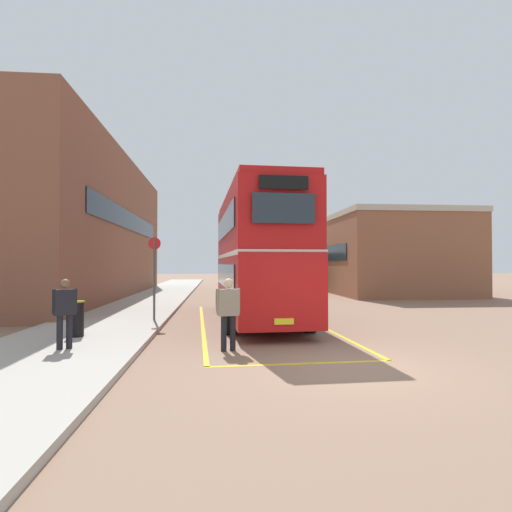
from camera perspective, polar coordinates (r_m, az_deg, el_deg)
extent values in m
plane|color=#846651|center=(23.08, 1.37, -6.39)|extent=(135.60, 135.60, 0.00)
cube|color=#A39E93|center=(25.59, -13.97, -5.68)|extent=(4.00, 57.60, 0.14)
cube|color=brown|center=(27.94, -21.97, 3.58)|extent=(5.14, 23.59, 8.73)
cube|color=#19232D|center=(27.35, -16.73, 4.56)|extent=(0.06, 17.93, 1.10)
cube|color=brown|center=(34.27, 15.83, -0.18)|extent=(8.38, 16.43, 5.30)
cube|color=#232D38|center=(32.99, 8.97, 0.29)|extent=(0.06, 12.48, 1.10)
cube|color=#BCB29E|center=(34.43, 15.80, 4.54)|extent=(8.50, 16.55, 0.36)
cylinder|color=black|center=(19.00, -5.03, -6.01)|extent=(0.33, 1.01, 1.00)
cylinder|color=black|center=(19.29, 2.40, -5.94)|extent=(0.33, 1.01, 1.00)
cylinder|color=black|center=(12.79, -3.50, -8.43)|extent=(0.33, 1.01, 1.00)
cylinder|color=black|center=(13.22, 7.42, -8.18)|extent=(0.33, 1.01, 1.00)
cube|color=#B71414|center=(15.95, 0.06, -3.72)|extent=(2.90, 10.20, 2.10)
cube|color=#B71414|center=(15.99, 0.06, 3.81)|extent=(2.89, 10.00, 2.10)
cube|color=#B71414|center=(16.13, 0.06, 7.89)|extent=(2.79, 9.90, 0.20)
cube|color=silver|center=(15.94, 0.06, 0.05)|extent=(2.92, 10.11, 0.14)
cube|color=#232D38|center=(15.81, -4.34, -2.66)|extent=(0.43, 8.27, 0.84)
cube|color=#232D38|center=(15.87, -4.33, 4.22)|extent=(0.43, 8.27, 0.84)
cube|color=#232D38|center=(16.16, 4.36, -2.62)|extent=(0.43, 8.27, 0.84)
cube|color=#232D38|center=(16.22, 4.35, 4.10)|extent=(0.43, 8.27, 0.84)
cube|color=#232D38|center=(11.04, 3.83, 6.54)|extent=(1.68, 0.12, 0.80)
cube|color=black|center=(11.15, 3.83, 10.01)|extent=(1.32, 0.10, 0.36)
cube|color=#232D38|center=(20.97, -1.92, -2.00)|extent=(1.92, 0.13, 1.00)
cube|color=yellow|center=(11.04, 3.85, -8.92)|extent=(0.52, 0.06, 0.16)
cylinder|color=black|center=(38.17, 2.38, -3.59)|extent=(0.34, 0.94, 0.92)
cylinder|color=black|center=(38.35, 6.10, -3.58)|extent=(0.34, 0.94, 0.92)
cylinder|color=black|center=(32.96, 2.77, -3.99)|extent=(0.34, 0.94, 0.92)
cylinder|color=black|center=(33.18, 7.06, -3.96)|extent=(0.34, 0.94, 0.92)
cube|color=#1E512D|center=(35.61, 4.56, -1.94)|extent=(3.19, 8.87, 2.60)
cube|color=silver|center=(35.61, 4.55, 0.25)|extent=(3.02, 8.51, 0.12)
cube|color=#232D38|center=(35.53, 2.59, -1.38)|extent=(0.67, 6.92, 0.96)
cube|color=#232D38|center=(35.72, 6.51, -1.37)|extent=(0.67, 6.92, 0.96)
cube|color=#232D38|center=(39.95, 4.05, -1.41)|extent=(1.92, 0.22, 1.10)
cylinder|color=black|center=(10.43, -3.20, -10.48)|extent=(0.14, 0.14, 0.87)
cylinder|color=black|center=(10.37, -4.43, -10.53)|extent=(0.14, 0.14, 0.87)
cube|color=gray|center=(10.30, -3.81, -6.34)|extent=(0.54, 0.32, 0.65)
cylinder|color=gray|center=(10.36, -2.44, -6.13)|extent=(0.09, 0.09, 0.62)
cylinder|color=gray|center=(10.24, -5.19, -6.19)|extent=(0.09, 0.09, 0.62)
sphere|color=beige|center=(10.25, -3.78, -3.72)|extent=(0.23, 0.23, 0.23)
cylinder|color=black|center=(10.92, -24.16, -9.40)|extent=(0.14, 0.14, 0.80)
cylinder|color=black|center=(10.87, -25.24, -9.43)|extent=(0.14, 0.14, 0.80)
cube|color=black|center=(10.81, -24.67, -5.76)|extent=(0.51, 0.44, 0.60)
cylinder|color=black|center=(10.87, -23.47, -5.58)|extent=(0.09, 0.09, 0.57)
cylinder|color=black|center=(10.76, -25.88, -5.61)|extent=(0.09, 0.09, 0.57)
sphere|color=brown|center=(10.77, -24.63, -3.45)|extent=(0.22, 0.22, 0.22)
cylinder|color=black|center=(12.60, -23.35, -7.96)|extent=(0.41, 0.41, 0.94)
cylinder|color=olive|center=(12.56, -23.34, -5.75)|extent=(0.43, 0.43, 0.04)
cylinder|color=#4C4C51|center=(15.33, -13.73, -3.08)|extent=(0.08, 0.08, 2.91)
cylinder|color=red|center=(15.34, -13.71, 1.68)|extent=(0.44, 0.04, 0.44)
cube|color=gold|center=(14.92, -7.31, -9.29)|extent=(0.71, 12.09, 0.01)
cube|color=gold|center=(15.50, 7.86, -8.98)|extent=(0.71, 12.09, 0.01)
cube|color=gold|center=(9.24, 6.19, -14.42)|extent=(4.13, 0.32, 0.01)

